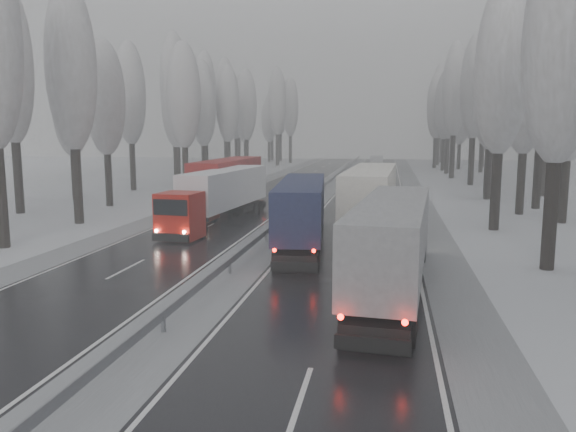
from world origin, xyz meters
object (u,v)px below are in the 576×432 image
(truck_grey_tarp, at_px, (394,237))
(truck_red_red, at_px, (224,181))
(truck_blue_box, at_px, (302,207))
(box_truck_distant, at_px, (377,163))
(truck_red_white, at_px, (220,193))
(truck_cream_box, at_px, (372,195))

(truck_grey_tarp, xyz_separation_m, truck_red_red, (-14.26, 23.14, 0.19))
(truck_grey_tarp, relative_size, truck_red_red, 0.93)
(truck_grey_tarp, distance_m, truck_blue_box, 10.54)
(box_truck_distant, bearing_deg, truck_red_white, -100.21)
(truck_grey_tarp, distance_m, truck_cream_box, 14.25)
(truck_cream_box, distance_m, truck_red_red, 15.70)
(box_truck_distant, distance_m, truck_red_white, 62.01)
(truck_cream_box, xyz_separation_m, truck_red_red, (-12.90, 8.96, -0.03))
(truck_blue_box, height_order, truck_cream_box, truck_cream_box)
(box_truck_distant, bearing_deg, truck_blue_box, -93.42)
(truck_red_red, bearing_deg, truck_cream_box, -33.83)
(truck_grey_tarp, xyz_separation_m, truck_cream_box, (-1.37, 14.18, 0.22))
(truck_cream_box, distance_m, box_truck_distant, 62.77)
(truck_blue_box, distance_m, truck_red_white, 9.67)
(truck_grey_tarp, distance_m, box_truck_distant, 76.98)
(truck_cream_box, xyz_separation_m, truck_red_white, (-10.98, 1.54, -0.26))
(box_truck_distant, xyz_separation_m, truck_red_red, (-11.81, -53.79, 1.17))
(truck_grey_tarp, relative_size, box_truck_distant, 2.22)
(truck_cream_box, relative_size, truck_red_red, 1.01)
(truck_grey_tarp, distance_m, truck_red_white, 19.99)
(truck_grey_tarp, height_order, truck_blue_box, truck_grey_tarp)
(truck_blue_box, xyz_separation_m, truck_red_white, (-7.07, 6.60, 0.01))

